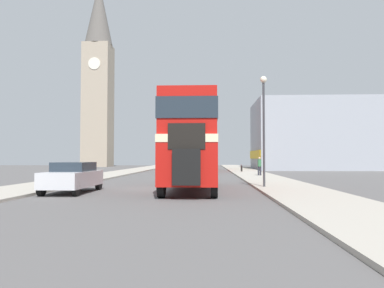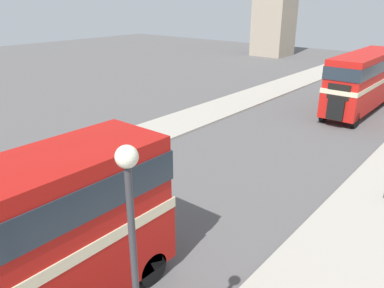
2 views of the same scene
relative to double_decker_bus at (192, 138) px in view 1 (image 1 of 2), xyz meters
name	(u,v)px [view 1 (image 1 of 2)]	position (x,y,z in m)	size (l,w,h in m)	color
ground_plane	(160,189)	(-1.70, 0.72, -2.65)	(120.00, 120.00, 0.00)	#565454
sidewalk_right	(289,188)	(5.05, 0.72, -2.59)	(3.50, 120.00, 0.12)	#A8A093
sidewalk_left	(36,187)	(-8.45, 0.72, -2.59)	(3.50, 120.00, 0.12)	#A8A093
double_decker_bus	(192,138)	(0.00, 0.00, 0.00)	(2.46, 9.41, 4.49)	#B2140F
bus_distant	(201,150)	(-0.09, 26.57, -0.09)	(2.42, 10.34, 4.32)	red
car_parked_near	(73,177)	(-5.52, -1.71, -1.90)	(1.70, 4.15, 1.43)	silver
pedestrian_walking	(260,165)	(5.21, 13.46, -1.64)	(0.32, 0.32, 1.57)	#282833
bicycle_on_pavement	(242,168)	(4.46, 22.63, -2.17)	(0.05, 1.76, 0.78)	black
street_lamp	(264,114)	(3.77, 0.86, 1.31)	(0.36, 0.36, 5.86)	#38383D
church_tower	(98,71)	(-19.67, 48.85, 15.13)	(5.08, 5.08, 34.79)	tan
shop_building_block	(325,136)	(16.91, 33.53, 2.07)	(19.35, 11.89, 9.44)	#999EA8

